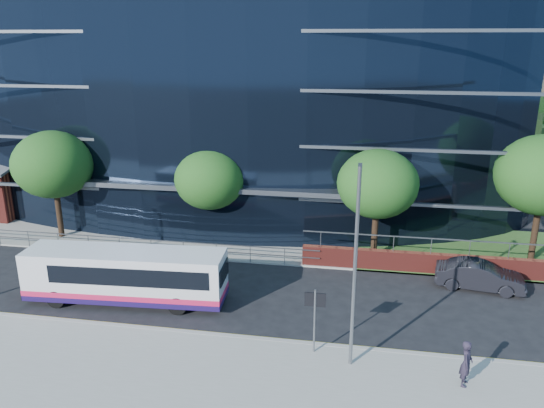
% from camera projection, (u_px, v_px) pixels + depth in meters
% --- Properties ---
extents(ground, '(200.00, 200.00, 0.00)m').
position_uv_depth(ground, '(218.00, 325.00, 24.00)').
color(ground, black).
rests_on(ground, ground).
extents(pavement_near, '(80.00, 8.00, 0.15)m').
position_uv_depth(pavement_near, '(181.00, 393.00, 19.28)').
color(pavement_near, gray).
rests_on(pavement_near, ground).
extents(kerb, '(80.00, 0.25, 0.16)m').
position_uv_depth(kerb, '(212.00, 335.00, 23.04)').
color(kerb, gray).
rests_on(kerb, ground).
extents(yellow_line_outer, '(80.00, 0.08, 0.01)m').
position_uv_depth(yellow_line_outer, '(213.00, 334.00, 23.25)').
color(yellow_line_outer, gold).
rests_on(yellow_line_outer, ground).
extents(yellow_line_inner, '(80.00, 0.08, 0.01)m').
position_uv_depth(yellow_line_inner, '(214.00, 332.00, 23.39)').
color(yellow_line_inner, gold).
rests_on(yellow_line_inner, ground).
extents(far_forecourt, '(50.00, 8.00, 0.10)m').
position_uv_depth(far_forecourt, '(175.00, 232.00, 35.30)').
color(far_forecourt, gray).
rests_on(far_forecourt, ground).
extents(glass_office, '(44.00, 23.10, 16.00)m').
position_uv_depth(glass_office, '(236.00, 97.00, 41.86)').
color(glass_office, black).
rests_on(glass_office, ground).
extents(guard_railings, '(24.00, 0.05, 1.10)m').
position_uv_depth(guard_railings, '(119.00, 241.00, 31.64)').
color(guard_railings, slate).
rests_on(guard_railings, ground).
extents(street_sign, '(0.85, 0.09, 2.80)m').
position_uv_depth(street_sign, '(315.00, 308.00, 21.13)').
color(street_sign, slate).
rests_on(street_sign, pavement_near).
extents(tree_far_a, '(4.95, 4.95, 6.98)m').
position_uv_depth(tree_far_a, '(53.00, 165.00, 33.13)').
color(tree_far_a, black).
rests_on(tree_far_a, ground).
extents(tree_far_b, '(4.29, 4.29, 6.05)m').
position_uv_depth(tree_far_b, '(210.00, 180.00, 32.16)').
color(tree_far_b, black).
rests_on(tree_far_b, ground).
extents(tree_far_c, '(4.62, 4.62, 6.51)m').
position_uv_depth(tree_far_c, '(378.00, 184.00, 29.96)').
color(tree_far_c, black).
rests_on(tree_far_c, ground).
extents(tree_far_d, '(5.28, 5.28, 7.44)m').
position_uv_depth(tree_far_d, '(544.00, 175.00, 29.24)').
color(tree_far_d, black).
rests_on(tree_far_d, ground).
extents(tree_dist_e, '(4.62, 4.62, 6.51)m').
position_uv_depth(tree_dist_e, '(535.00, 116.00, 56.33)').
color(tree_dist_e, black).
rests_on(tree_dist_e, ground).
extents(streetlight_east, '(0.15, 0.77, 8.00)m').
position_uv_depth(streetlight_east, '(355.00, 263.00, 19.65)').
color(streetlight_east, slate).
rests_on(streetlight_east, pavement_near).
extents(city_bus, '(9.90, 2.82, 2.65)m').
position_uv_depth(city_bus, '(127.00, 275.00, 25.76)').
color(city_bus, silver).
rests_on(city_bus, ground).
extents(parked_car, '(4.56, 2.12, 1.45)m').
position_uv_depth(parked_car, '(480.00, 276.00, 27.28)').
color(parked_car, black).
rests_on(parked_car, ground).
extents(pedestrian, '(0.58, 0.74, 1.80)m').
position_uv_depth(pedestrian, '(466.00, 363.00, 19.39)').
color(pedestrian, '#221C2B').
rests_on(pedestrian, pavement_near).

